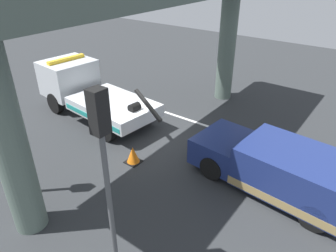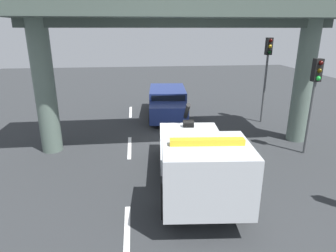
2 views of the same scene
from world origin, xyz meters
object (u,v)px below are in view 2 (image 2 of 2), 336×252
tow_truck_white (199,160)px  traffic_light_far (315,86)px  traffic_cone_orange (214,135)px  traffic_light_near (267,62)px  towed_van_green (168,103)px

tow_truck_white → traffic_light_far: traffic_light_far is taller
traffic_light_far → traffic_cone_orange: size_ratio=6.23×
traffic_light_near → traffic_light_far: (4.50, 0.00, -0.46)m
towed_van_green → traffic_cone_orange: towed_van_green is taller
towed_van_green → traffic_light_near: traffic_light_near is taller
towed_van_green → traffic_light_near: size_ratio=1.14×
towed_van_green → traffic_light_far: size_ratio=1.33×
traffic_cone_orange → towed_van_green: bearing=-160.0°
towed_van_green → traffic_light_far: bearing=38.5°
traffic_cone_orange → tow_truck_white: bearing=-21.6°
tow_truck_white → traffic_light_near: (-7.18, 5.30, 2.21)m
towed_van_green → traffic_light_near: (2.08, 5.23, 2.63)m
traffic_light_near → traffic_cone_orange: (2.64, -3.51, -3.10)m
towed_van_green → traffic_light_far: (6.58, 5.23, 2.17)m
traffic_light_near → traffic_light_far: 4.53m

